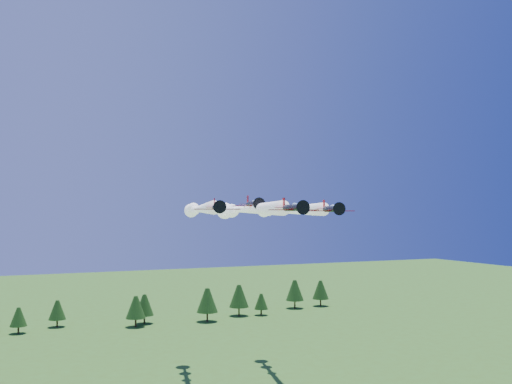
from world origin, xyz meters
name	(u,v)px	position (x,y,z in m)	size (l,w,h in m)	color
plane_lead	(245,209)	(0.98, 14.41, 39.66)	(9.86, 46.87, 3.70)	black
plane_left	(200,209)	(-1.86, 34.88, 39.85)	(18.84, 61.32, 3.70)	black
plane_right	(284,210)	(18.75, 31.92, 39.59)	(18.06, 61.90, 3.70)	black
plane_slot	(253,204)	(0.25, 8.46, 40.56)	(8.51, 9.28, 2.97)	black
treeline	(148,303)	(4.30, 112.03, 6.82)	(167.55, 20.87, 11.94)	#382314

